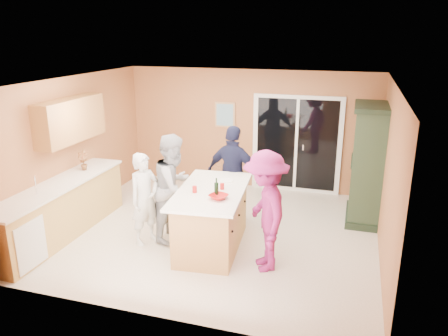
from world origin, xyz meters
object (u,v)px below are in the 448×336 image
(kitchen_island, at_px, (212,220))
(woman_magenta, at_px, (265,211))
(woman_white, at_px, (145,199))
(woman_navy, at_px, (234,175))
(green_hutch, at_px, (367,165))
(woman_grey, at_px, (175,187))

(kitchen_island, bearing_deg, woman_magenta, -27.59)
(woman_white, relative_size, woman_navy, 0.86)
(green_hutch, relative_size, woman_navy, 1.20)
(woman_white, distance_m, woman_grey, 0.52)
(kitchen_island, height_order, green_hutch, green_hutch)
(woman_white, distance_m, woman_magenta, 2.06)
(woman_white, distance_m, woman_navy, 1.69)
(woman_grey, bearing_deg, green_hutch, -56.71)
(kitchen_island, distance_m, woman_magenta, 1.10)
(woman_white, height_order, woman_navy, woman_navy)
(kitchen_island, xyz_separation_m, woman_grey, (-0.70, 0.17, 0.43))
(woman_magenta, bearing_deg, woman_grey, -132.76)
(kitchen_island, relative_size, woman_magenta, 1.11)
(woman_navy, bearing_deg, green_hutch, -151.98)
(kitchen_island, bearing_deg, green_hutch, 32.89)
(woman_navy, xyz_separation_m, woman_magenta, (0.89, -1.47, -0.00))
(kitchen_island, height_order, woman_grey, woman_grey)
(green_hutch, distance_m, woman_navy, 2.42)
(woman_grey, relative_size, woman_magenta, 1.00)
(woman_navy, height_order, woman_magenta, same)
(woman_white, bearing_deg, green_hutch, -35.12)
(kitchen_island, xyz_separation_m, green_hutch, (2.35, 1.86, 0.58))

